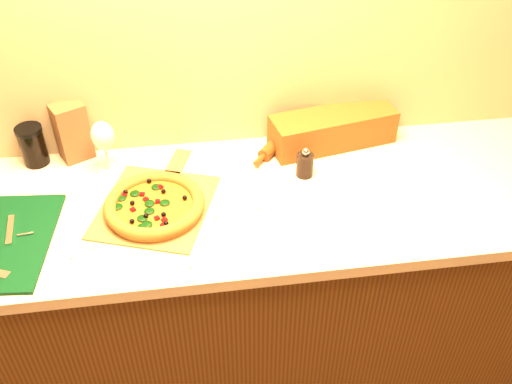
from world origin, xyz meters
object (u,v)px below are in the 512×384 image
object	(u,v)px
pizza_peel	(157,204)
rolling_pin	(279,140)
pizza	(154,205)
dark_jar	(33,145)
wine_glass	(103,137)
pepper_grinder	(305,164)

from	to	relation	value
pizza_peel	rolling_pin	size ratio (longest dim) A/B	1.97
pizza	dark_jar	distance (m)	0.50
rolling_pin	dark_jar	distance (m)	0.83
wine_glass	dark_jar	bearing A→B (deg)	162.87
pizza_peel	pizza	distance (m)	0.04
pizza	wine_glass	distance (m)	0.30
pepper_grinder	wine_glass	xyz separation A→B (m)	(-0.64, 0.12, 0.09)
pepper_grinder	rolling_pin	xyz separation A→B (m)	(-0.05, 0.18, -0.02)
pizza_peel	rolling_pin	xyz separation A→B (m)	(0.43, 0.26, 0.02)
rolling_pin	wine_glass	xyz separation A→B (m)	(-0.59, -0.06, 0.11)
pizza_peel	pizza	size ratio (longest dim) A/B	1.71
pepper_grinder	pizza_peel	bearing A→B (deg)	-170.11
pizza	rolling_pin	size ratio (longest dim) A/B	1.15
pizza	rolling_pin	world-z (taller)	pizza
pizza	dark_jar	world-z (taller)	dark_jar
pizza_peel	wine_glass	bearing A→B (deg)	146.86
pizza_peel	pizza	world-z (taller)	pizza
pizza	dark_jar	size ratio (longest dim) A/B	2.16
pizza_peel	rolling_pin	bearing A→B (deg)	50.56
pizza_peel	pepper_grinder	bearing A→B (deg)	29.07
pizza_peel	wine_glass	xyz separation A→B (m)	(-0.16, 0.20, 0.13)
pizza	wine_glass	world-z (taller)	wine_glass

